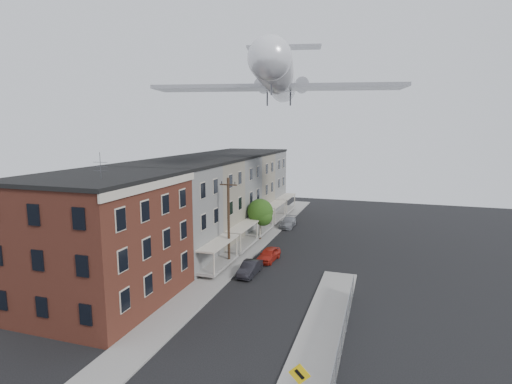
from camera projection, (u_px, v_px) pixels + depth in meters
ground at (203, 381)px, 21.98m from camera, size 120.00×120.00×0.00m
sidewalk_left at (249, 248)px, 46.20m from camera, size 3.00×62.00×0.12m
sidewalk_right at (320, 342)px, 25.95m from camera, size 3.00×26.00×0.12m
curb_left at (261, 249)px, 45.75m from camera, size 0.15×62.00×0.14m
curb_right at (298, 338)px, 26.38m from camera, size 0.15×26.00×0.14m
corner_building at (101, 239)px, 31.38m from camera, size 10.31×12.30×12.15m
row_house_a at (165, 215)px, 40.31m from camera, size 11.98×7.00×10.30m
row_house_b at (196, 203)px, 46.88m from camera, size 11.98×7.00×10.30m
row_house_c at (219, 194)px, 53.46m from camera, size 11.98×7.00×10.30m
row_house_d at (237, 187)px, 60.04m from camera, size 11.98×7.00×10.30m
row_house_e at (252, 181)px, 66.62m from camera, size 11.98×7.00×10.30m
chainlink_fence at (342, 340)px, 24.40m from camera, size 0.06×18.06×1.90m
warning_sign at (299, 381)px, 19.02m from camera, size 1.10×0.11×2.80m
utility_pole at (229, 221)px, 39.86m from camera, size 1.80×0.26×9.00m
street_tree at (261, 213)px, 49.28m from camera, size 3.22×3.20×5.20m
car_near at (269, 255)px, 41.92m from camera, size 1.96×4.11×1.36m
car_mid at (250, 268)px, 37.87m from camera, size 1.47×4.01×1.31m
car_far at (288, 223)px, 56.23m from camera, size 1.87×4.56×1.32m
airplane at (279, 79)px, 44.95m from camera, size 26.96×30.80×8.86m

